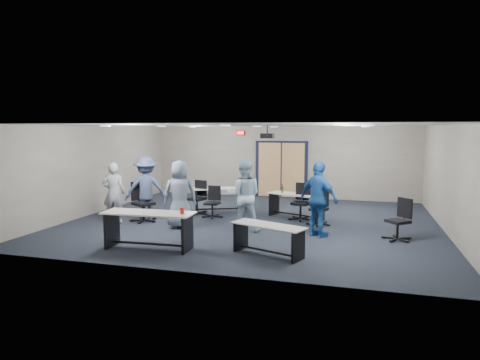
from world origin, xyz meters
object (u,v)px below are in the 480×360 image
(chair_back_d, at_px, (319,208))
(chair_loose_right, at_px, (398,220))
(table_front_right, at_px, (268,234))
(person_lightblue, at_px, (244,196))
(chair_back_a, at_px, (197,197))
(table_front_left, at_px, (149,224))
(chair_back_c, at_px, (301,202))
(chair_back_b, at_px, (212,202))
(person_navy, at_px, (319,199))
(chair_loose_left, at_px, (143,202))
(table_back_right, at_px, (296,201))
(person_plaid, at_px, (180,194))
(person_back, at_px, (146,189))
(person_gray, at_px, (114,193))
(table_back_left, at_px, (223,196))

(chair_back_d, xyz_separation_m, chair_loose_right, (1.93, -1.13, 0.02))
(table_front_right, xyz_separation_m, person_lightblue, (-1.04, 1.91, 0.48))
(chair_back_a, distance_m, chair_back_d, 3.78)
(table_front_left, relative_size, chair_back_c, 1.92)
(chair_back_b, relative_size, person_navy, 0.50)
(table_front_left, distance_m, chair_loose_left, 2.84)
(table_front_right, distance_m, person_lightblue, 2.22)
(table_front_left, height_order, table_front_right, table_front_left)
(table_back_right, distance_m, person_plaid, 3.50)
(chair_back_a, bearing_deg, person_navy, -9.64)
(table_front_right, xyz_separation_m, chair_back_a, (-3.01, 3.64, 0.07))
(table_back_right, distance_m, chair_back_c, 0.34)
(table_front_left, bearing_deg, chair_back_d, 42.52)
(person_navy, distance_m, person_back, 4.91)
(table_back_right, relative_size, person_lightblue, 1.00)
(chair_loose_right, distance_m, person_plaid, 5.44)
(chair_loose_left, bearing_deg, chair_loose_right, -62.64)
(table_back_right, relative_size, person_back, 1.00)
(table_front_right, relative_size, chair_back_b, 1.80)
(chair_back_d, bearing_deg, table_back_right, 150.89)
(table_front_left, height_order, chair_back_d, chair_back_d)
(chair_back_d, bearing_deg, chair_loose_right, -12.04)
(chair_back_d, height_order, person_gray, person_gray)
(person_lightblue, bearing_deg, chair_loose_left, -16.61)
(chair_loose_right, xyz_separation_m, person_lightblue, (-3.70, -0.09, 0.42))
(person_plaid, bearing_deg, table_back_left, -122.76)
(chair_back_b, bearing_deg, table_front_right, -53.74)
(chair_back_c, bearing_deg, person_navy, -58.41)
(table_back_left, height_order, person_plaid, person_plaid)
(chair_back_a, bearing_deg, person_back, -114.08)
(table_front_left, distance_m, chair_back_a, 3.90)
(person_lightblue, bearing_deg, chair_back_a, -52.24)
(table_back_left, relative_size, chair_loose_left, 1.76)
(chair_back_c, bearing_deg, table_front_left, -114.81)
(chair_back_b, xyz_separation_m, person_navy, (3.22, -1.41, 0.45))
(chair_back_a, distance_m, chair_loose_left, 1.77)
(person_gray, xyz_separation_m, person_navy, (5.55, 0.08, 0.07))
(chair_back_c, height_order, chair_loose_right, chair_back_c)
(chair_loose_right, bearing_deg, chair_back_a, -149.05)
(person_lightblue, bearing_deg, table_back_right, -128.04)
(chair_back_b, height_order, chair_loose_right, chair_loose_right)
(chair_loose_left, relative_size, person_gray, 0.67)
(table_front_right, distance_m, table_back_right, 3.92)
(table_front_right, bearing_deg, person_navy, 86.78)
(table_back_right, distance_m, person_lightblue, 2.30)
(chair_back_b, height_order, person_gray, person_gray)
(person_lightblue, height_order, person_navy, same)
(table_front_right, bearing_deg, chair_back_b, 147.04)
(chair_back_d, relative_size, person_navy, 0.52)
(person_navy, bearing_deg, chair_back_d, -51.28)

